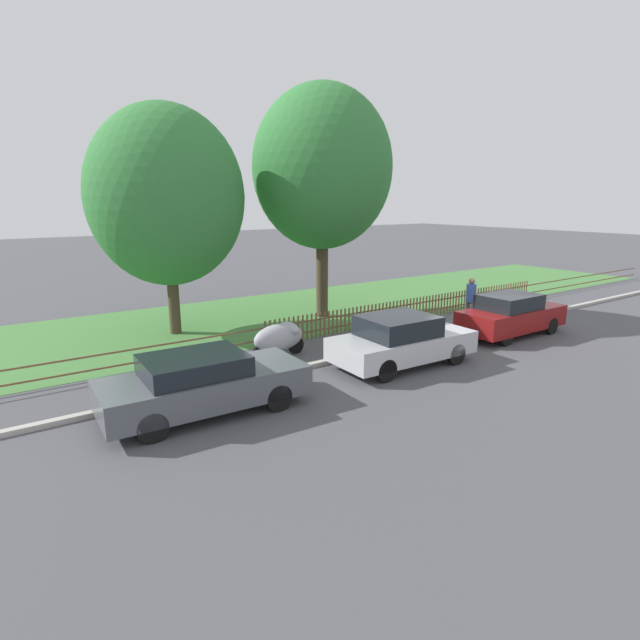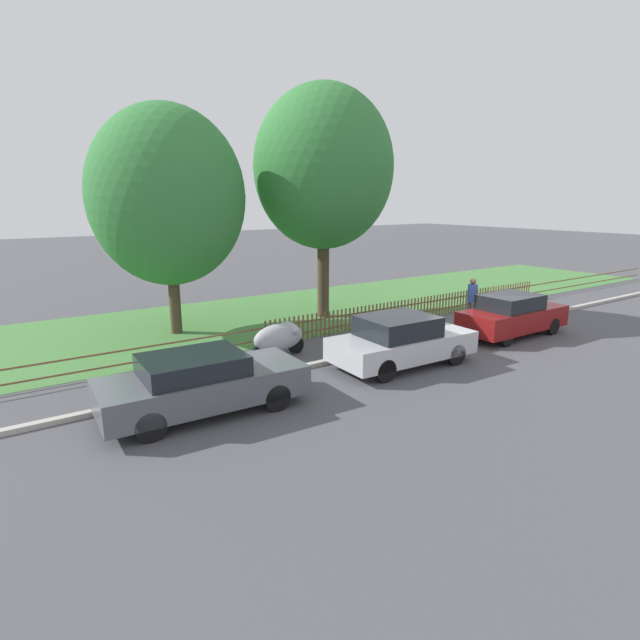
{
  "view_description": "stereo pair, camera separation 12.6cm",
  "coord_description": "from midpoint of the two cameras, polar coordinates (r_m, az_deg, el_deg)",
  "views": [
    {
      "loc": [
        -14.48,
        -11.1,
        4.64
      ],
      "look_at": [
        -6.14,
        0.92,
        1.1
      ],
      "focal_mm": 28.0,
      "sensor_mm": 36.0,
      "label": 1
    },
    {
      "loc": [
        -14.38,
        -11.17,
        4.64
      ],
      "look_at": [
        -6.14,
        0.92,
        1.1
      ],
      "focal_mm": 28.0,
      "sensor_mm": 36.0,
      "label": 2
    }
  ],
  "objects": [
    {
      "name": "kerb_stone",
      "position": [
        18.85,
        16.79,
        -1.05
      ],
      "size": [
        36.22,
        0.2,
        0.12
      ],
      "primitive_type": "cube",
      "color": "#B2ADA3",
      "rests_on": "ground"
    },
    {
      "name": "parked_car_black_saloon",
      "position": [
        14.4,
        9.02,
        -2.31
      ],
      "size": [
        4.28,
        1.99,
        1.46
      ],
      "rotation": [
        0.0,
        0.0,
        -0.04
      ],
      "color": "#BCBCC1",
      "rests_on": "ground"
    },
    {
      "name": "parked_car_silver_hatchback",
      "position": [
        11.41,
        -13.54,
        -6.97
      ],
      "size": [
        4.55,
        1.97,
        1.36
      ],
      "rotation": [
        0.0,
        0.0,
        -0.04
      ],
      "color": "#51565B",
      "rests_on": "ground"
    },
    {
      "name": "covered_motorcycle",
      "position": [
        15.02,
        -4.86,
        -1.95
      ],
      "size": [
        1.79,
        0.9,
        1.03
      ],
      "rotation": [
        0.0,
        0.0,
        0.05
      ],
      "color": "black",
      "rests_on": "ground"
    },
    {
      "name": "tree_nearest_kerb",
      "position": [
        17.95,
        -17.34,
        13.31
      ],
      "size": [
        5.19,
        5.19,
        7.73
      ],
      "color": "#473828",
      "rests_on": "ground"
    },
    {
      "name": "park_fence",
      "position": [
        20.38,
        11.33,
        1.43
      ],
      "size": [
        36.22,
        0.05,
        0.87
      ],
      "color": "brown",
      "rests_on": "ground"
    },
    {
      "name": "ground_plane",
      "position": [
        18.81,
        17.01,
        -1.28
      ],
      "size": [
        120.0,
        120.0,
        0.0
      ],
      "primitive_type": "plane",
      "color": "#4C4C51"
    },
    {
      "name": "grass_strip",
      "position": [
        23.36,
        4.2,
        2.13
      ],
      "size": [
        36.22,
        8.06,
        0.01
      ],
      "primitive_type": "cube",
      "color": "#477F3D",
      "rests_on": "ground"
    },
    {
      "name": "parked_car_navy_estate",
      "position": [
        18.57,
        20.81,
        0.57
      ],
      "size": [
        4.18,
        1.64,
        1.47
      ],
      "rotation": [
        0.0,
        0.0,
        -0.0
      ],
      "color": "maroon",
      "rests_on": "ground"
    },
    {
      "name": "tree_behind_motorcycle",
      "position": [
        19.88,
        0.07,
        16.92
      ],
      "size": [
        5.34,
        5.34,
        8.88
      ],
      "color": "#473828",
      "rests_on": "ground"
    },
    {
      "name": "pedestrian_near_fence",
      "position": [
        19.72,
        16.67,
        2.41
      ],
      "size": [
        0.38,
        0.41,
        1.78
      ],
      "rotation": [
        0.0,
        0.0,
        4.66
      ],
      "color": "slate",
      "rests_on": "ground"
    }
  ]
}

